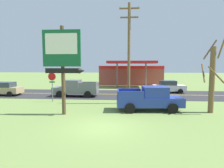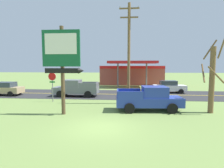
# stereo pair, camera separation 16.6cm
# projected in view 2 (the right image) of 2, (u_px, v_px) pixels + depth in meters

# --- Properties ---
(ground_plane) EXTENTS (180.00, 180.00, 0.00)m
(ground_plane) POSITION_uv_depth(u_px,v_px,m) (100.00, 128.00, 11.08)
(ground_plane) COLOR olive
(road_asphalt) EXTENTS (140.00, 8.00, 0.02)m
(road_asphalt) POSITION_uv_depth(u_px,v_px,m) (116.00, 94.00, 23.97)
(road_asphalt) COLOR #2B2B2D
(road_asphalt) RESTS_ON ground
(road_centre_line) EXTENTS (126.00, 0.20, 0.01)m
(road_centre_line) POSITION_uv_depth(u_px,v_px,m) (116.00, 94.00, 23.97)
(road_centre_line) COLOR gold
(road_centre_line) RESTS_ON road_asphalt
(motel_sign) EXTENTS (3.02, 0.54, 6.45)m
(motel_sign) POSITION_uv_depth(u_px,v_px,m) (62.00, 56.00, 13.62)
(motel_sign) COLOR brown
(motel_sign) RESTS_ON ground
(stop_sign) EXTENTS (0.80, 0.08, 2.95)m
(stop_sign) POSITION_uv_depth(u_px,v_px,m) (52.00, 82.00, 18.85)
(stop_sign) COLOR slate
(stop_sign) RESTS_ON ground
(utility_pole) EXTENTS (1.84, 0.26, 9.34)m
(utility_pole) POSITION_uv_depth(u_px,v_px,m) (129.00, 51.00, 17.64)
(utility_pole) COLOR brown
(utility_pole) RESTS_ON ground
(bare_tree) EXTENTS (1.48, 1.47, 6.01)m
(bare_tree) POSITION_uv_depth(u_px,v_px,m) (212.00, 78.00, 14.32)
(bare_tree) COLOR brown
(bare_tree) RESTS_ON ground
(gas_station) EXTENTS (12.00, 11.50, 4.40)m
(gas_station) POSITION_uv_depth(u_px,v_px,m) (132.00, 74.00, 37.48)
(gas_station) COLOR #A84C42
(gas_station) RESTS_ON ground
(pickup_blue_parked_on_lawn) EXTENTS (5.32, 2.51, 1.96)m
(pickup_blue_parked_on_lawn) POSITION_uv_depth(u_px,v_px,m) (149.00, 99.00, 15.22)
(pickup_blue_parked_on_lawn) COLOR #233893
(pickup_blue_parked_on_lawn) RESTS_ON ground
(pickup_grey_on_road) EXTENTS (5.20, 2.24, 1.96)m
(pickup_grey_on_road) POSITION_uv_depth(u_px,v_px,m) (76.00, 88.00, 22.30)
(pickup_grey_on_road) COLOR slate
(pickup_grey_on_road) RESTS_ON ground
(car_white_near_lane) EXTENTS (4.20, 2.00, 1.64)m
(car_white_near_lane) POSITION_uv_depth(u_px,v_px,m) (169.00, 87.00, 25.25)
(car_white_near_lane) COLOR silver
(car_white_near_lane) RESTS_ON ground
(car_tan_mid_lane) EXTENTS (4.20, 2.00, 1.64)m
(car_tan_mid_lane) POSITION_uv_depth(u_px,v_px,m) (5.00, 89.00, 23.10)
(car_tan_mid_lane) COLOR tan
(car_tan_mid_lane) RESTS_ON ground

